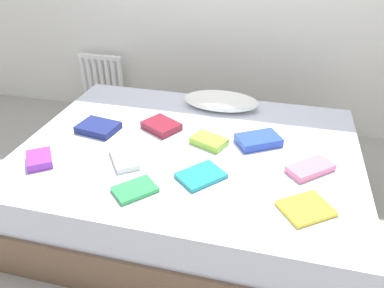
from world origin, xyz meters
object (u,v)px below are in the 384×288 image
pillow (221,101)px  textbook_teal (201,176)px  textbook_navy (98,128)px  textbook_pink (310,168)px  textbook_white (124,158)px  textbook_green (135,190)px  textbook_purple (39,159)px  textbook_maroon (161,126)px  textbook_yellow (306,208)px  bed (190,179)px  radiator (102,79)px  textbook_lime (209,141)px  textbook_blue (258,140)px

pillow → textbook_teal: (0.05, -0.84, -0.04)m
textbook_navy → textbook_teal: 0.81m
textbook_teal → textbook_pink: size_ratio=0.91×
textbook_white → textbook_green: size_ratio=1.16×
textbook_pink → textbook_navy: bearing=131.9°
textbook_purple → textbook_maroon: bearing=99.0°
textbook_maroon → textbook_yellow: textbook_maroon is taller
bed → radiator: size_ratio=4.28×
textbook_purple → textbook_yellow: textbook_purple is taller
textbook_maroon → textbook_lime: textbook_maroon is taller
radiator → textbook_yellow: bearing=-41.5°
textbook_teal → textbook_green: (-0.29, -0.19, -0.00)m
textbook_yellow → textbook_green: bearing=148.6°
textbook_blue → textbook_green: size_ratio=1.24×
textbook_navy → textbook_teal: bearing=-14.3°
textbook_yellow → textbook_purple: bearing=142.4°
textbook_white → textbook_lime: 0.51m
textbook_teal → textbook_pink: 0.59m
bed → textbook_purple: textbook_purple is taller
bed → pillow: 0.63m
textbook_teal → textbook_maroon: bearing=80.7°
textbook_maroon → textbook_teal: bearing=-20.5°
textbook_pink → textbook_white: bearing=146.0°
textbook_white → textbook_lime: textbook_lime is taller
textbook_lime → textbook_pink: bearing=9.4°
textbook_purple → textbook_lime: textbook_purple is taller
radiator → textbook_blue: size_ratio=1.87×
textbook_navy → textbook_blue: bearing=14.2°
radiator → textbook_navy: bearing=-64.2°
textbook_yellow → textbook_green: size_ratio=1.10×
pillow → textbook_teal: pillow is taller
textbook_green → textbook_white: bearing=76.2°
textbook_white → textbook_yellow: (0.97, -0.17, -0.01)m
textbook_blue → textbook_white: 0.79m
textbook_pink → textbook_yellow: bearing=-136.9°
radiator → textbook_navy: (0.57, -1.17, 0.18)m
textbook_navy → textbook_maroon: size_ratio=1.11×
textbook_lime → pillow: bearing=115.2°
pillow → textbook_lime: bearing=-87.7°
textbook_navy → textbook_teal: (0.74, -0.32, -0.01)m
textbook_navy → textbook_green: bearing=-39.5°
radiator → textbook_teal: (1.31, -1.49, 0.17)m
radiator → textbook_purple: 1.64m
textbook_navy → textbook_white: bearing=-33.9°
radiator → textbook_lime: (1.28, -1.16, 0.18)m
textbook_blue → textbook_white: textbook_blue is taller
textbook_maroon → textbook_lime: 0.35m
textbook_teal → textbook_blue: bearing=9.4°
textbook_blue → textbook_green: 0.81m
radiator → textbook_maroon: radiator is taller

